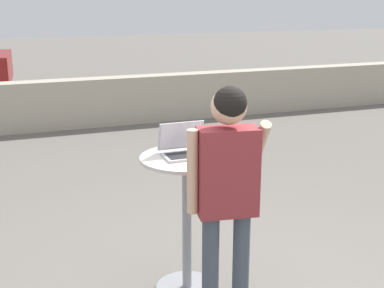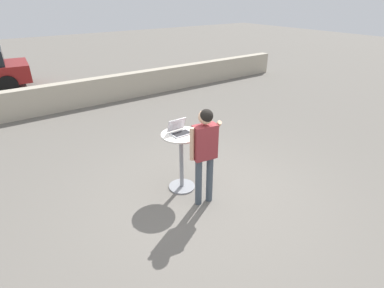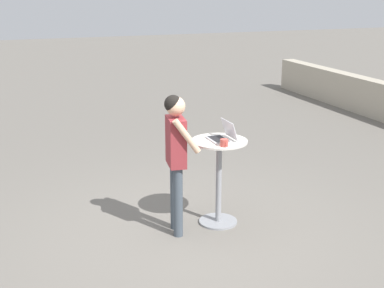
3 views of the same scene
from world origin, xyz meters
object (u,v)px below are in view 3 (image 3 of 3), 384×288
at_px(laptop, 223,135).
at_px(standing_person, 176,148).
at_px(coffee_mug, 224,143).
at_px(cafe_table, 219,172).

bearing_deg(laptop, standing_person, -83.83).
height_order(laptop, coffee_mug, laptop).
relative_size(laptop, standing_person, 0.20).
bearing_deg(coffee_mug, standing_person, -109.16).
distance_m(cafe_table, coffee_mug, 0.51).
height_order(coffee_mug, standing_person, standing_person).
bearing_deg(cafe_table, standing_person, -83.43).
relative_size(cafe_table, coffee_mug, 8.50).
height_order(cafe_table, coffee_mug, coffee_mug).
relative_size(coffee_mug, standing_person, 0.08).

